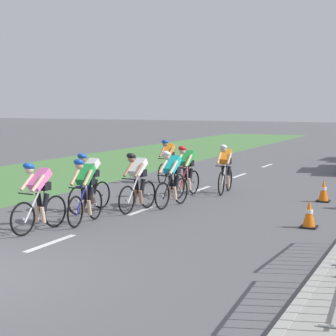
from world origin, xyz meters
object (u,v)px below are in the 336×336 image
cyclist_lead (38,196)px  cyclist_seventh (225,168)px  cyclist_second (85,190)px  cyclist_third (89,181)px  cyclist_fifth (171,178)px  traffic_cone_near (309,214)px  cyclist_eighth (168,160)px  cyclist_fourth (137,181)px  cyclist_sixth (186,170)px  traffic_cone_mid (323,191)px

cyclist_lead → cyclist_seventh: bearing=75.0°
cyclist_second → cyclist_third: bearing=119.0°
cyclist_fifth → traffic_cone_near: cyclist_fifth is taller
cyclist_eighth → cyclist_third: bearing=-85.3°
cyclist_second → cyclist_eighth: size_ratio=1.00×
cyclist_fifth → cyclist_fourth: bearing=-118.1°
cyclist_lead → cyclist_fifth: bearing=71.7°
cyclist_third → cyclist_fifth: (1.61, 1.54, 0.00)m
cyclist_lead → cyclist_second: (0.44, 1.14, 0.00)m
cyclist_sixth → traffic_cone_near: cyclist_sixth is taller
cyclist_fifth → traffic_cone_mid: (3.55, 2.54, -0.48)m
cyclist_lead → cyclist_seventh: same height
traffic_cone_near → traffic_cone_mid: same height
cyclist_lead → cyclist_second: size_ratio=1.00×
cyclist_sixth → traffic_cone_near: size_ratio=2.69×
cyclist_third → cyclist_fifth: same height
cyclist_seventh → cyclist_lead: bearing=-105.0°
cyclist_fifth → cyclist_eighth: (-2.09, 4.26, 0.00)m
cyclist_sixth → traffic_cone_mid: 3.99m
cyclist_third → cyclist_eighth: 5.82m
cyclist_lead → cyclist_fourth: bearing=75.1°
cyclist_fifth → cyclist_sixth: size_ratio=1.00×
cyclist_seventh → traffic_cone_mid: 3.09m
cyclist_second → cyclist_eighth: (-1.21, 7.11, 0.00)m
traffic_cone_mid → cyclist_eighth: bearing=163.0°
cyclist_eighth → traffic_cone_mid: (5.64, -1.72, -0.48)m
cyclist_seventh → traffic_cone_near: 5.23m
cyclist_sixth → cyclist_seventh: (0.86, 1.04, 0.00)m
cyclist_second → cyclist_seventh: (1.40, 5.69, 0.00)m
traffic_cone_near → cyclist_sixth: bearing=145.4°
cyclist_fifth → traffic_cone_near: 4.08m
cyclist_fourth → traffic_cone_mid: bearing=40.8°
cyclist_lead → traffic_cone_near: size_ratio=2.69×
cyclist_third → cyclist_second: bearing=-61.0°
cyclist_lead → cyclist_sixth: (0.98, 5.79, 0.00)m
cyclist_fifth → cyclist_sixth: (-0.34, 1.80, 0.00)m
cyclist_lead → cyclist_eighth: size_ratio=1.00×
cyclist_fourth → traffic_cone_mid: (4.07, 3.52, -0.48)m
cyclist_lead → cyclist_sixth: size_ratio=1.00×
cyclist_lead → traffic_cone_mid: size_ratio=2.69×
cyclist_second → cyclist_sixth: 4.68m
cyclist_sixth → traffic_cone_mid: cyclist_sixth is taller
cyclist_eighth → traffic_cone_near: (5.98, -5.38, -0.48)m
cyclist_fifth → cyclist_third: bearing=-136.3°
cyclist_second → traffic_cone_near: cyclist_second is taller
cyclist_second → cyclist_eighth: 7.21m
cyclist_second → cyclist_sixth: size_ratio=1.00×
cyclist_sixth → cyclist_second: bearing=-96.6°
cyclist_third → cyclist_eighth: same height
traffic_cone_mid → cyclist_seventh: bearing=174.3°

